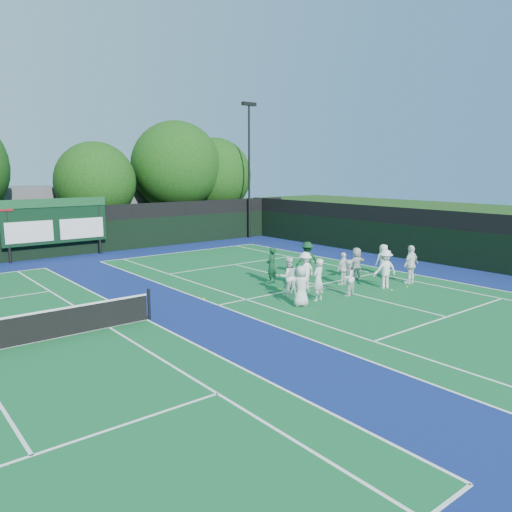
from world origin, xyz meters
TOP-DOWN VIEW (x-y plane):
  - ground at (0.00, 0.00)m, footprint 120.00×120.00m
  - court_apron at (-6.00, 1.00)m, footprint 34.00×32.00m
  - near_court at (0.00, 1.00)m, footprint 11.05×23.85m
  - back_fence at (-6.00, 16.00)m, footprint 34.00×0.08m
  - divider_fence_right at (9.00, 1.00)m, footprint 0.08×32.00m
  - scoreboard at (-7.01, 15.59)m, footprint 6.00×0.21m
  - clubhouse at (-2.00, 24.00)m, footprint 18.00×6.00m
  - light_pole_right at (7.50, 15.70)m, footprint 1.20×0.30m
  - tree_c at (-2.83, 19.58)m, footprint 5.50×5.50m
  - tree_d at (3.53, 19.58)m, footprint 6.84×6.84m
  - tree_e at (7.01, 19.58)m, footprint 6.01×6.01m
  - tennis_ball_0 at (-1.93, 1.45)m, footprint 0.07×0.07m
  - tennis_ball_1 at (0.65, 3.88)m, footprint 0.07×0.07m
  - tennis_ball_2 at (2.78, -1.81)m, footprint 0.07×0.07m
  - tennis_ball_3 at (-5.43, 2.11)m, footprint 0.07×0.07m
  - tennis_ball_5 at (1.74, -1.76)m, footprint 0.07×0.07m
  - player_front_0 at (-3.03, -1.06)m, footprint 0.91×0.76m
  - player_front_1 at (-1.95, -0.90)m, footprint 0.70×0.54m
  - player_front_2 at (-0.38, -1.08)m, footprint 0.87×0.76m
  - player_front_3 at (1.89, -1.25)m, footprint 1.27×0.96m
  - player_front_4 at (3.59, -1.42)m, footprint 1.07×0.49m
  - player_back_0 at (-2.37, 0.40)m, footprint 0.97×0.86m
  - player_back_1 at (-0.98, 0.84)m, footprint 1.14×0.75m
  - player_back_2 at (0.95, 0.33)m, footprint 0.92×0.48m
  - player_back_3 at (2.37, 0.78)m, footprint 1.43×0.46m
  - player_back_4 at (4.19, 0.58)m, footprint 0.88×0.73m
  - coach_left at (-1.42, 2.57)m, footprint 0.71×0.58m
  - coach_right at (0.87, 2.59)m, footprint 1.28×0.98m

SIDE VIEW (x-z plane):
  - ground at x=0.00m, z-range 0.00..0.00m
  - court_apron at x=-6.00m, z-range 0.00..0.01m
  - near_court at x=0.00m, z-range 0.01..0.01m
  - tennis_ball_0 at x=-1.93m, z-range 0.00..0.07m
  - tennis_ball_1 at x=0.65m, z-range 0.00..0.07m
  - tennis_ball_2 at x=2.78m, z-range 0.00..0.07m
  - tennis_ball_3 at x=-5.43m, z-range 0.00..0.07m
  - tennis_ball_5 at x=1.74m, z-range 0.00..0.07m
  - player_back_2 at x=0.95m, z-range 0.00..1.51m
  - player_front_2 at x=-0.38m, z-range 0.00..1.52m
  - player_back_3 at x=2.37m, z-range 0.00..1.54m
  - player_back_4 at x=4.19m, z-range 0.00..1.55m
  - player_front_0 at x=-3.03m, z-range 0.00..1.59m
  - player_back_0 at x=-2.37m, z-range 0.00..1.65m
  - player_back_1 at x=-0.98m, z-range 0.00..1.65m
  - coach_left at x=-1.42m, z-range 0.00..1.70m
  - player_front_1 at x=-1.95m, z-range 0.00..1.71m
  - player_front_3 at x=1.89m, z-range 0.00..1.74m
  - coach_right at x=0.87m, z-range 0.00..1.74m
  - player_front_4 at x=3.59m, z-range 0.00..1.79m
  - back_fence at x=-6.00m, z-range -0.14..2.86m
  - divider_fence_right at x=9.00m, z-range -0.14..2.86m
  - clubhouse at x=-2.00m, z-range 0.00..4.00m
  - scoreboard at x=-7.01m, z-range 0.42..3.97m
  - tree_c at x=-2.83m, z-range 0.66..7.77m
  - tree_e at x=7.01m, z-range 0.71..8.45m
  - tree_d at x=3.53m, z-range 0.84..9.71m
  - light_pole_right at x=7.50m, z-range 1.24..11.36m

